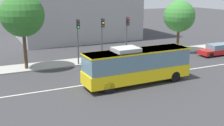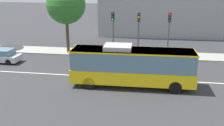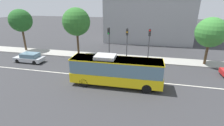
# 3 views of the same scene
# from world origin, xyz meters

# --- Properties ---
(ground_plane) EXTENTS (160.00, 160.00, 0.00)m
(ground_plane) POSITION_xyz_m (0.00, 0.00, 0.00)
(ground_plane) COLOR #333335
(sidewalk_kerb) EXTENTS (80.00, 3.12, 0.14)m
(sidewalk_kerb) POSITION_xyz_m (0.00, 7.86, 0.07)
(sidewalk_kerb) COLOR #9E9B93
(sidewalk_kerb) RESTS_ON ground_plane
(lane_centre_line) EXTENTS (76.00, 0.16, 0.01)m
(lane_centre_line) POSITION_xyz_m (0.00, 0.00, 0.01)
(lane_centre_line) COLOR silver
(lane_centre_line) RESTS_ON ground_plane
(transit_bus) EXTENTS (10.05, 2.73, 3.46)m
(transit_bus) POSITION_xyz_m (2.53, -1.61, 1.81)
(transit_bus) COLOR yellow
(transit_bus) RESTS_ON ground_plane
(sedan_silver) EXTENTS (4.51, 1.85, 1.46)m
(sedan_silver) POSITION_xyz_m (-11.98, 2.73, 0.72)
(sedan_silver) COLOR #B7BABF
(sedan_silver) RESTS_ON ground_plane
(traffic_light_near_corner) EXTENTS (0.34, 0.62, 5.20)m
(traffic_light_near_corner) POSITION_xyz_m (2.58, 6.45, 3.56)
(traffic_light_near_corner) COLOR #47474C
(traffic_light_near_corner) RESTS_ON ground_plane
(traffic_light_mid_block) EXTENTS (0.32, 0.62, 5.20)m
(traffic_light_mid_block) POSITION_xyz_m (5.85, 6.63, 3.56)
(traffic_light_mid_block) COLOR #47474C
(traffic_light_mid_block) RESTS_ON ground_plane
(traffic_light_far_corner) EXTENTS (0.32, 0.62, 5.20)m
(traffic_light_far_corner) POSITION_xyz_m (-0.26, 6.58, 3.56)
(traffic_light_far_corner) COLOR #47474C
(traffic_light_far_corner) RESTS_ON ground_plane
(street_tree_kerbside_right) EXTENTS (4.49, 4.49, 8.04)m
(street_tree_kerbside_right) POSITION_xyz_m (-5.86, 7.35, 5.77)
(street_tree_kerbside_right) COLOR #4C3823
(street_tree_kerbside_right) RESTS_ON ground_plane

